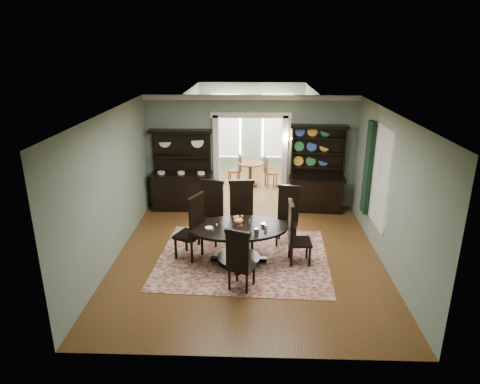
% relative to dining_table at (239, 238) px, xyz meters
% --- Properties ---
extents(room, '(5.51, 6.01, 3.01)m').
position_rel_dining_table_xyz_m(room, '(0.19, 0.22, 1.04)').
color(room, brown).
rests_on(room, ground).
extents(parlor, '(3.51, 3.50, 3.01)m').
position_rel_dining_table_xyz_m(parlor, '(0.19, 5.71, 0.98)').
color(parlor, brown).
rests_on(parlor, ground).
extents(doorway_trim, '(2.08, 0.25, 2.57)m').
position_rel_dining_table_xyz_m(doorway_trim, '(0.19, 3.18, 1.08)').
color(doorway_trim, silver).
rests_on(doorway_trim, floor).
extents(right_window, '(0.15, 1.47, 2.12)m').
position_rel_dining_table_xyz_m(right_window, '(2.88, 1.11, 1.06)').
color(right_window, white).
rests_on(right_window, wall_right).
extents(wall_sconce, '(0.27, 0.21, 0.21)m').
position_rel_dining_table_xyz_m(wall_sconce, '(1.14, 3.03, 1.35)').
color(wall_sconce, '#B1902F').
rests_on(wall_sconce, back_wall_right).
extents(rug, '(3.61, 3.06, 0.01)m').
position_rel_dining_table_xyz_m(rug, '(0.09, 0.14, -0.53)').
color(rug, maroon).
rests_on(rug, floor).
extents(dining_table, '(2.09, 2.00, 0.78)m').
position_rel_dining_table_xyz_m(dining_table, '(0.00, 0.00, 0.00)').
color(dining_table, black).
rests_on(dining_table, rug).
extents(centerpiece, '(1.25, 0.81, 0.21)m').
position_rel_dining_table_xyz_m(centerpiece, '(-0.00, 0.05, 0.30)').
color(centerpiece, white).
rests_on(centerpiece, dining_table).
extents(chair_far_left, '(0.62, 0.60, 1.41)m').
position_rel_dining_table_xyz_m(chair_far_left, '(-0.65, 0.98, 0.20)').
color(chair_far_left, black).
rests_on(chair_far_left, rug).
extents(chair_far_mid, '(0.59, 0.56, 1.45)m').
position_rel_dining_table_xyz_m(chair_far_mid, '(0.04, 0.87, 0.22)').
color(chair_far_mid, black).
rests_on(chair_far_mid, rug).
extents(chair_far_right, '(0.57, 0.55, 1.32)m').
position_rel_dining_table_xyz_m(chair_far_right, '(1.05, 0.95, 0.15)').
color(chair_far_right, black).
rests_on(chair_far_right, rug).
extents(chair_end_left, '(0.67, 0.68, 1.42)m').
position_rel_dining_table_xyz_m(chair_end_left, '(-0.93, 0.10, 0.20)').
color(chair_end_left, black).
rests_on(chair_end_left, rug).
extents(chair_end_right, '(0.48, 0.51, 1.31)m').
position_rel_dining_table_xyz_m(chair_end_right, '(1.12, -0.00, 0.15)').
color(chair_end_right, black).
rests_on(chair_end_right, rug).
extents(chair_near, '(0.58, 0.56, 1.22)m').
position_rel_dining_table_xyz_m(chair_near, '(0.05, -1.08, 0.10)').
color(chair_near, black).
rests_on(chair_near, rug).
extents(sideboard, '(1.63, 0.60, 2.13)m').
position_rel_dining_table_xyz_m(sideboard, '(-1.62, 2.93, 0.20)').
color(sideboard, black).
rests_on(sideboard, floor).
extents(welsh_dresser, '(1.50, 0.64, 2.28)m').
position_rel_dining_table_xyz_m(welsh_dresser, '(1.94, 2.93, 0.29)').
color(welsh_dresser, black).
rests_on(welsh_dresser, floor).
extents(parlor_table, '(0.79, 0.79, 0.74)m').
position_rel_dining_table_xyz_m(parlor_table, '(0.17, 4.94, -0.06)').
color(parlor_table, '#5C2E1A').
rests_on(parlor_table, parlor_floor).
extents(parlor_chair_left, '(0.44, 0.43, 0.97)m').
position_rel_dining_table_xyz_m(parlor_chair_left, '(-0.26, 5.00, -0.02)').
color(parlor_chair_left, '#5C2E1A').
rests_on(parlor_chair_left, parlor_floor).
extents(parlor_chair_right, '(0.44, 0.43, 0.95)m').
position_rel_dining_table_xyz_m(parlor_chair_right, '(0.75, 4.82, -0.03)').
color(parlor_chair_right, '#5C2E1A').
rests_on(parlor_chair_right, parlor_floor).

